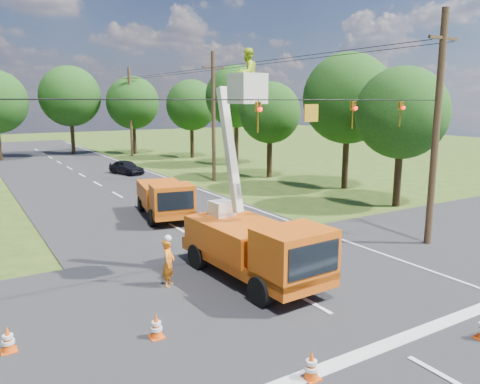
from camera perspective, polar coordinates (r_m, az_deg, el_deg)
ground at (r=32.63m, az=-14.72°, el=-0.40°), size 140.00×140.00×0.00m
road_main at (r=32.63m, az=-14.72°, el=-0.40°), size 12.00×100.00×0.06m
road_cross at (r=16.82m, az=3.83°, el=-10.84°), size 56.00×10.00×0.07m
stop_bar at (r=13.33m, az=17.46°, el=-17.51°), size 9.00×0.45×0.02m
edge_line at (r=34.60m, az=-5.83°, el=0.55°), size 0.12×90.00×0.02m
bucket_truck at (r=16.36m, az=1.84°, el=-5.24°), size 2.77×6.42×7.99m
second_truck at (r=25.61m, az=-9.12°, el=-0.71°), size 3.12×5.97×2.13m
ground_worker at (r=16.29m, az=-8.70°, el=-8.53°), size 0.70×0.73×1.68m
distant_car at (r=41.80m, az=-13.68°, el=2.96°), size 2.51×3.92×1.24m
traffic_cone_0 at (r=11.43m, az=8.69°, el=-20.19°), size 0.38×0.38×0.71m
traffic_cone_2 at (r=21.12m, az=0.54°, el=-5.19°), size 0.38×0.38×0.71m
traffic_cone_3 at (r=24.47m, az=-4.90°, el=-2.97°), size 0.38×0.38×0.71m
traffic_cone_4 at (r=13.15m, az=-10.16°, el=-15.80°), size 0.38×0.38×0.71m
traffic_cone_5 at (r=13.65m, az=-26.44°, el=-15.80°), size 0.38×0.38×0.71m
pole_right_near at (r=21.71m, az=22.81°, el=7.14°), size 1.80×0.30×10.00m
pole_right_mid at (r=37.15m, az=-3.26°, el=9.23°), size 1.80×0.30×10.00m
pole_right_far at (r=55.57m, az=-13.21°, el=9.55°), size 1.80×0.30×10.00m
signal_span at (r=17.00m, az=10.32°, el=9.58°), size 18.00×0.29×1.07m
tree_right_a at (r=29.32m, az=19.12°, el=9.07°), size 5.40×5.40×8.28m
tree_right_b at (r=34.49m, az=13.03°, el=11.04°), size 6.40×6.40×9.65m
tree_right_c at (r=38.76m, az=3.67°, el=9.60°), size 5.00×5.00×7.83m
tree_right_d at (r=46.33m, az=-0.46°, el=11.54°), size 6.00×6.00×9.70m
tree_right_e at (r=52.91m, az=-5.95°, el=10.48°), size 5.60×5.60×8.63m
tree_far_b at (r=58.96m, az=-20.02°, el=10.91°), size 7.00×7.00×10.32m
tree_far_c at (r=57.77m, az=-12.93°, el=10.55°), size 6.20×6.20×9.18m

